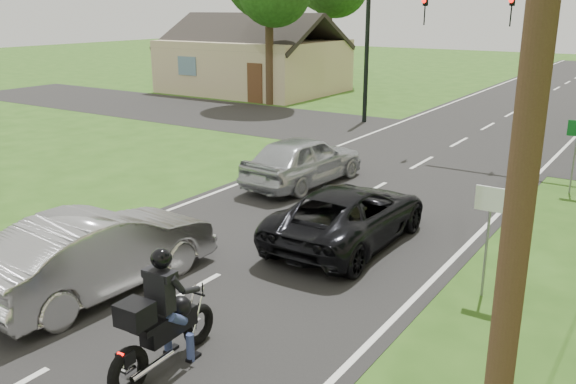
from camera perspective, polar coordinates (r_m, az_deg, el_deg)
The scene contains 12 objects.
ground at distance 11.80m, azimuth -9.61°, elevation -9.35°, with size 140.00×140.00×0.00m, color #284D15.
road at distance 19.80m, azimuth 10.31°, elevation 1.52°, with size 8.00×100.00×0.01m, color black.
cross_road at distance 25.30m, azimuth 15.72°, elevation 4.50°, with size 60.00×7.00×0.01m, color black.
motorcycle_rider at distance 9.27m, azimuth -11.80°, elevation -11.93°, with size 0.63×2.24×1.93m.
dark_suv at distance 13.85m, azimuth 5.70°, elevation -2.11°, with size 2.21×4.79×1.33m, color black.
silver_sedan at distance 12.01m, azimuth -17.25°, elevation -5.29°, with size 1.65×4.73×1.56m, color #AEAEB3.
silver_suv at distance 18.36m, azimuth 1.44°, elevation 3.04°, with size 1.79×4.46×1.52m, color #AEB2B7.
traffic_signal at distance 22.04m, azimuth 23.38°, elevation 12.89°, with size 6.38×0.44×6.00m.
signal_pole_far at distance 28.64m, azimuth 7.36°, elevation 12.44°, with size 0.20×0.20×6.00m, color black.
utility_pole_near at distance 5.76m, azimuth 22.61°, elevation 14.76°, with size 1.60×0.28×10.00m.
sign_white at distance 11.52m, azimuth 18.33°, elevation -2.06°, with size 0.55×0.07×2.12m.
house at distance 39.47m, azimuth -3.20°, elevation 11.95°, with size 10.20×8.00×4.84m.
Camera 1 is at (7.34, -7.65, 5.18)m, focal length 38.00 mm.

